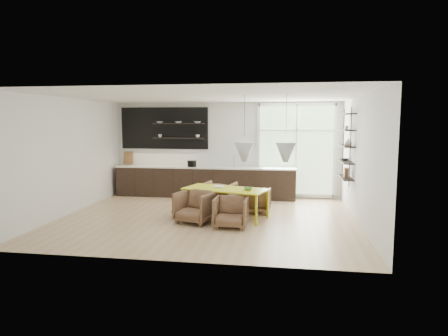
% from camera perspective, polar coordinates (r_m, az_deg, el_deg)
% --- Properties ---
extents(room, '(7.02, 6.01, 2.91)m').
position_cam_1_polar(room, '(10.42, 1.82, 1.96)').
color(room, tan).
rests_on(room, ground).
extents(kitchen_run, '(5.54, 0.69, 2.75)m').
position_cam_1_polar(kitchen_run, '(12.29, -3.16, -1.37)').
color(kitchen_run, black).
rests_on(kitchen_run, ground).
extents(right_shelving, '(0.26, 1.22, 1.90)m').
position_cam_1_polar(right_shelving, '(10.51, 17.12, 2.75)').
color(right_shelving, black).
rests_on(right_shelving, ground).
extents(dining_table, '(2.14, 1.40, 0.72)m').
position_cam_1_polar(dining_table, '(9.59, 0.19, -3.22)').
color(dining_table, '#BCC20D').
rests_on(dining_table, ground).
extents(armchair_back_left, '(0.92, 0.94, 0.74)m').
position_cam_1_polar(armchair_back_left, '(10.55, -0.70, -3.97)').
color(armchair_back_left, brown).
rests_on(armchair_back_left, ground).
extents(armchair_back_right, '(0.71, 0.73, 0.63)m').
position_cam_1_polar(armchair_back_right, '(10.24, 4.67, -4.61)').
color(armchair_back_right, brown).
rests_on(armchair_back_right, ground).
extents(armchair_front_left, '(0.99, 1.00, 0.73)m').
position_cam_1_polar(armchair_front_left, '(9.23, -4.12, -5.56)').
color(armchair_front_left, brown).
rests_on(armchair_front_left, ground).
extents(armchair_front_right, '(0.72, 0.74, 0.67)m').
position_cam_1_polar(armchair_front_right, '(8.82, 0.98, -6.33)').
color(armchair_front_right, brown).
rests_on(armchair_front_right, ground).
extents(wire_stool, '(0.34, 0.34, 0.43)m').
position_cam_1_polar(wire_stool, '(9.84, -6.56, -5.33)').
color(wire_stool, black).
rests_on(wire_stool, ground).
extents(table_book, '(0.24, 0.31, 0.03)m').
position_cam_1_polar(table_book, '(9.81, -1.38, -2.63)').
color(table_book, white).
rests_on(table_book, dining_table).
extents(table_bowl, '(0.22, 0.22, 0.06)m').
position_cam_1_polar(table_bowl, '(9.37, 3.45, -2.96)').
color(table_bowl, '#5E8D52').
rests_on(table_bowl, dining_table).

